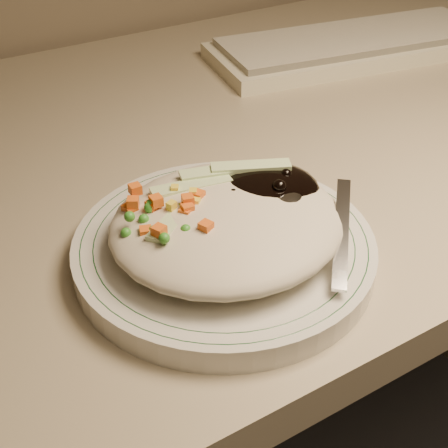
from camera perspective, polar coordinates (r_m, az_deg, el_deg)
desk at (r=0.81m, az=-3.85°, el=-5.08°), size 1.40×0.70×0.74m
plate at (r=0.52m, az=0.00°, el=-2.32°), size 0.25×0.25×0.02m
plate_rim at (r=0.51m, az=0.00°, el=-1.44°), size 0.24×0.24×0.00m
meal at (r=0.50m, az=0.47°, el=0.63°), size 0.21×0.19×0.05m
keyboard at (r=0.95m, az=11.90°, el=15.71°), size 0.44×0.22×0.03m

